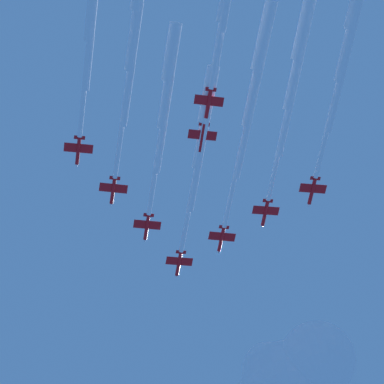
% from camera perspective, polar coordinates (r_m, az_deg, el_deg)
% --- Properties ---
extents(jet_lead, '(53.56, 45.89, 4.03)m').
position_cam_1_polar(jet_lead, '(185.05, 0.82, 4.64)').
color(jet_lead, red).
extents(jet_port_inner, '(52.66, 45.82, 3.98)m').
position_cam_1_polar(jet_port_inner, '(182.65, -2.38, 8.25)').
color(jet_port_inner, red).
extents(jet_starboard_inner, '(60.92, 51.32, 4.02)m').
position_cam_1_polar(jet_starboard_inner, '(182.47, 5.47, 8.91)').
color(jet_starboard_inner, red).
extents(jet_port_mid, '(60.42, 51.45, 4.02)m').
position_cam_1_polar(jet_port_mid, '(179.24, -5.21, 13.89)').
color(jet_port_mid, red).
extents(jet_starboard_mid, '(53.60, 47.26, 4.10)m').
position_cam_1_polar(jet_starboard_mid, '(184.01, 9.06, 9.88)').
color(jet_starboard_mid, red).
extents(jet_port_outer, '(52.48, 45.99, 4.13)m').
position_cam_1_polar(jet_port_outer, '(180.59, -8.98, 15.74)').
color(jet_port_outer, red).
extents(jet_starboard_outer, '(53.73, 47.50, 4.13)m').
position_cam_1_polar(jet_starboard_outer, '(182.09, 13.56, 12.17)').
color(jet_starboard_outer, red).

